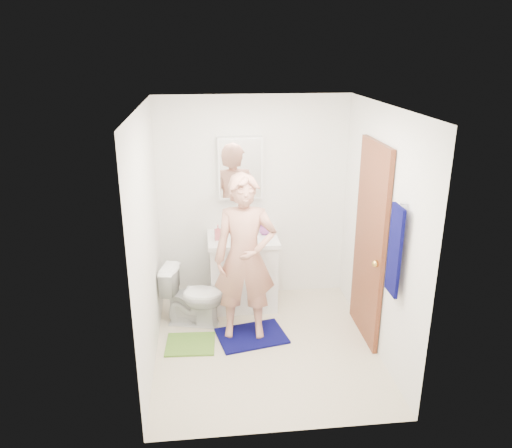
{
  "coord_description": "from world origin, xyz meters",
  "views": [
    {
      "loc": [
        -0.57,
        -4.33,
        2.9
      ],
      "look_at": [
        -0.07,
        0.25,
        1.24
      ],
      "focal_mm": 35.0,
      "sensor_mm": 36.0,
      "label": 1
    }
  ],
  "objects_px": {
    "soap_dispenser": "(218,232)",
    "toothbrush_cup": "(265,230)",
    "toilet": "(193,296)",
    "man": "(245,258)",
    "medicine_cabinet": "(240,168)",
    "vanity_cabinet": "(243,273)",
    "towel": "(395,251)"
  },
  "relations": [
    {
      "from": "man",
      "to": "toilet",
      "type": "bearing_deg",
      "value": 155.35
    },
    {
      "from": "toilet",
      "to": "soap_dispenser",
      "type": "bearing_deg",
      "value": -29.58
    },
    {
      "from": "toilet",
      "to": "toothbrush_cup",
      "type": "bearing_deg",
      "value": -49.7
    },
    {
      "from": "medicine_cabinet",
      "to": "soap_dispenser",
      "type": "relative_size",
      "value": 4.08
    },
    {
      "from": "soap_dispenser",
      "to": "toothbrush_cup",
      "type": "relative_size",
      "value": 1.25
    },
    {
      "from": "toilet",
      "to": "toothbrush_cup",
      "type": "xyz_separation_m",
      "value": [
        0.84,
        0.43,
        0.57
      ]
    },
    {
      "from": "towel",
      "to": "soap_dispenser",
      "type": "relative_size",
      "value": 4.66
    },
    {
      "from": "man",
      "to": "vanity_cabinet",
      "type": "bearing_deg",
      "value": 92.41
    },
    {
      "from": "medicine_cabinet",
      "to": "toothbrush_cup",
      "type": "xyz_separation_m",
      "value": [
        0.26,
        -0.16,
        -0.7
      ]
    },
    {
      "from": "towel",
      "to": "toilet",
      "type": "bearing_deg",
      "value": 147.44
    },
    {
      "from": "medicine_cabinet",
      "to": "toothbrush_cup",
      "type": "bearing_deg",
      "value": -32.01
    },
    {
      "from": "vanity_cabinet",
      "to": "man",
      "type": "relative_size",
      "value": 0.46
    },
    {
      "from": "towel",
      "to": "man",
      "type": "relative_size",
      "value": 0.46
    },
    {
      "from": "toothbrush_cup",
      "to": "man",
      "type": "height_order",
      "value": "man"
    },
    {
      "from": "vanity_cabinet",
      "to": "towel",
      "type": "relative_size",
      "value": 1.0
    },
    {
      "from": "medicine_cabinet",
      "to": "soap_dispenser",
      "type": "bearing_deg",
      "value": -135.84
    },
    {
      "from": "soap_dispenser",
      "to": "man",
      "type": "xyz_separation_m",
      "value": [
        0.25,
        -0.63,
        -0.05
      ]
    },
    {
      "from": "soap_dispenser",
      "to": "towel",
      "type": "bearing_deg",
      "value": -44.67
    },
    {
      "from": "vanity_cabinet",
      "to": "soap_dispenser",
      "type": "xyz_separation_m",
      "value": [
        -0.28,
        -0.04,
        0.54
      ]
    },
    {
      "from": "medicine_cabinet",
      "to": "toilet",
      "type": "distance_m",
      "value": 1.51
    },
    {
      "from": "towel",
      "to": "toothbrush_cup",
      "type": "bearing_deg",
      "value": 120.71
    },
    {
      "from": "soap_dispenser",
      "to": "toothbrush_cup",
      "type": "distance_m",
      "value": 0.55
    },
    {
      "from": "towel",
      "to": "soap_dispenser",
      "type": "xyz_separation_m",
      "value": [
        -1.46,
        1.44,
        -0.31
      ]
    },
    {
      "from": "vanity_cabinet",
      "to": "toothbrush_cup",
      "type": "xyz_separation_m",
      "value": [
        0.26,
        0.06,
        0.5
      ]
    },
    {
      "from": "medicine_cabinet",
      "to": "man",
      "type": "bearing_deg",
      "value": -92.0
    },
    {
      "from": "soap_dispenser",
      "to": "toothbrush_cup",
      "type": "xyz_separation_m",
      "value": [
        0.54,
        0.11,
        -0.03
      ]
    },
    {
      "from": "soap_dispenser",
      "to": "man",
      "type": "bearing_deg",
      "value": -68.69
    },
    {
      "from": "towel",
      "to": "soap_dispenser",
      "type": "height_order",
      "value": "towel"
    },
    {
      "from": "toothbrush_cup",
      "to": "man",
      "type": "xyz_separation_m",
      "value": [
        -0.29,
        -0.74,
        -0.02
      ]
    },
    {
      "from": "medicine_cabinet",
      "to": "toilet",
      "type": "relative_size",
      "value": 1.05
    },
    {
      "from": "vanity_cabinet",
      "to": "medicine_cabinet",
      "type": "relative_size",
      "value": 1.14
    },
    {
      "from": "soap_dispenser",
      "to": "vanity_cabinet",
      "type": "bearing_deg",
      "value": 9.1
    }
  ]
}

